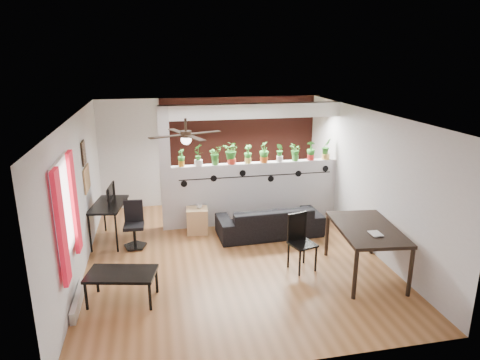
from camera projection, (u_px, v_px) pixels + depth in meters
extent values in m
cube|color=brown|center=(232.00, 257.00, 7.95)|extent=(6.30, 7.10, 0.10)
cube|color=#B7B7BA|center=(209.00, 151.00, 10.41)|extent=(6.30, 0.04, 2.90)
cube|color=#B7B7BA|center=(282.00, 268.00, 4.73)|extent=(6.30, 0.04, 2.90)
cube|color=#B7B7BA|center=(76.00, 197.00, 7.07)|extent=(0.04, 7.10, 2.90)
cube|color=#B7B7BA|center=(368.00, 180.00, 8.07)|extent=(0.04, 7.10, 2.90)
cube|color=white|center=(232.00, 111.00, 7.19)|extent=(6.30, 7.10, 0.10)
cube|color=#BCBCC1|center=(256.00, 193.00, 9.31)|extent=(3.60, 0.18, 1.35)
cube|color=white|center=(257.00, 111.00, 8.81)|extent=(3.60, 0.18, 0.30)
cube|color=#BCBCC1|center=(165.00, 170.00, 8.77)|extent=(0.22, 0.20, 2.60)
cube|color=#95392B|center=(242.00, 150.00, 10.51)|extent=(3.90, 0.05, 2.60)
cube|color=black|center=(257.00, 176.00, 9.10)|extent=(3.31, 0.01, 0.02)
cylinder|color=black|center=(184.00, 184.00, 8.83)|extent=(0.14, 0.01, 0.14)
cylinder|color=black|center=(214.00, 178.00, 8.93)|extent=(0.14, 0.01, 0.14)
cylinder|color=black|center=(243.00, 173.00, 9.02)|extent=(0.14, 0.01, 0.14)
cylinder|color=black|center=(271.00, 179.00, 9.19)|extent=(0.14, 0.01, 0.14)
cylinder|color=black|center=(298.00, 174.00, 9.28)|extent=(0.14, 0.01, 0.14)
cylinder|color=black|center=(325.00, 169.00, 9.38)|extent=(0.14, 0.01, 0.14)
cube|color=white|center=(63.00, 208.00, 5.87)|extent=(0.02, 0.95, 1.25)
cube|color=white|center=(64.00, 208.00, 5.88)|extent=(0.04, 1.05, 1.35)
cube|color=red|center=(61.00, 228.00, 5.44)|extent=(0.06, 0.30, 1.55)
cube|color=red|center=(74.00, 202.00, 6.38)|extent=(0.06, 0.30, 1.55)
cube|color=#BCB9B3|center=(78.00, 300.00, 6.30)|extent=(0.08, 1.00, 0.18)
cube|color=#A3794E|center=(87.00, 179.00, 7.95)|extent=(0.03, 0.60, 0.45)
cube|color=#8C7259|center=(84.00, 153.00, 7.76)|extent=(0.03, 0.30, 0.40)
cube|color=black|center=(83.00, 153.00, 7.76)|extent=(0.02, 0.34, 0.44)
cylinder|color=black|center=(186.00, 125.00, 6.79)|extent=(0.04, 0.04, 0.20)
cylinder|color=black|center=(186.00, 134.00, 6.84)|extent=(0.18, 0.18, 0.10)
sphere|color=white|center=(186.00, 139.00, 6.86)|extent=(0.17, 0.17, 0.17)
cube|color=black|center=(205.00, 133.00, 7.01)|extent=(0.55, 0.29, 0.01)
cube|color=black|center=(177.00, 131.00, 7.12)|extent=(0.29, 0.55, 0.01)
cube|color=black|center=(166.00, 137.00, 6.67)|extent=(0.55, 0.29, 0.01)
cube|color=black|center=(195.00, 138.00, 6.56)|extent=(0.29, 0.55, 0.01)
cylinder|color=orange|center=(181.00, 164.00, 8.80)|extent=(0.12, 0.12, 0.12)
imported|color=#1B5E1A|center=(181.00, 156.00, 8.75)|extent=(0.21, 0.22, 0.26)
cylinder|color=silver|center=(198.00, 163.00, 8.86)|extent=(0.17, 0.17, 0.12)
imported|color=#1B5E1A|center=(198.00, 152.00, 8.80)|extent=(0.31, 0.31, 0.37)
cylinder|color=#3D8731|center=(215.00, 162.00, 8.93)|extent=(0.14, 0.14, 0.12)
imported|color=#1B5E1A|center=(215.00, 153.00, 8.88)|extent=(0.24, 0.22, 0.30)
cylinder|color=red|center=(232.00, 161.00, 9.00)|extent=(0.18, 0.18, 0.12)
imported|color=#1B5E1A|center=(232.00, 150.00, 8.93)|extent=(0.33, 0.32, 0.39)
cylinder|color=#E9CE52|center=(248.00, 160.00, 9.07)|extent=(0.14, 0.14, 0.12)
imported|color=#1B5E1A|center=(248.00, 152.00, 9.01)|extent=(0.25, 0.24, 0.29)
cylinder|color=#C55317|center=(264.00, 160.00, 9.13)|extent=(0.16, 0.16, 0.12)
imported|color=#1B5E1A|center=(264.00, 150.00, 9.07)|extent=(0.24, 0.27, 0.35)
cylinder|color=white|center=(280.00, 159.00, 9.20)|extent=(0.14, 0.14, 0.12)
imported|color=#1B5E1A|center=(280.00, 150.00, 9.15)|extent=(0.18, 0.22, 0.29)
cylinder|color=#3B8B32|center=(295.00, 158.00, 9.27)|extent=(0.13, 0.13, 0.12)
imported|color=#1B5E1A|center=(296.00, 150.00, 9.22)|extent=(0.18, 0.21, 0.29)
cylinder|color=red|center=(311.00, 157.00, 9.34)|extent=(0.15, 0.15, 0.12)
imported|color=#1B5E1A|center=(311.00, 148.00, 9.28)|extent=(0.25, 0.22, 0.32)
cylinder|color=gold|center=(326.00, 156.00, 9.40)|extent=(0.17, 0.17, 0.12)
imported|color=#1B5E1A|center=(326.00, 147.00, 9.34)|extent=(0.28, 0.25, 0.36)
imported|color=black|center=(270.00, 221.00, 8.74)|extent=(2.05, 0.87, 0.59)
cube|color=tan|center=(197.00, 221.00, 8.85)|extent=(0.46, 0.42, 0.53)
imported|color=gray|center=(199.00, 206.00, 8.77)|extent=(0.14, 0.14, 0.09)
cube|color=black|center=(108.00, 205.00, 8.31)|extent=(0.74, 1.16, 0.04)
cylinder|color=black|center=(90.00, 234.00, 7.93)|extent=(0.04, 0.04, 0.74)
cylinder|color=black|center=(116.00, 233.00, 7.95)|extent=(0.04, 0.04, 0.74)
cylinder|color=black|center=(104.00, 214.00, 8.89)|extent=(0.04, 0.04, 0.74)
cylinder|color=black|center=(128.00, 214.00, 8.91)|extent=(0.04, 0.04, 0.74)
imported|color=black|center=(108.00, 197.00, 8.42)|extent=(0.33, 0.09, 0.19)
cylinder|color=black|center=(135.00, 246.00, 8.22)|extent=(0.46, 0.46, 0.04)
cylinder|color=black|center=(135.00, 236.00, 8.16)|extent=(0.05, 0.05, 0.39)
cube|color=black|center=(134.00, 226.00, 8.10)|extent=(0.39, 0.39, 0.06)
cube|color=black|center=(134.00, 211.00, 8.19)|extent=(0.36, 0.07, 0.43)
cube|color=black|center=(367.00, 229.00, 7.02)|extent=(1.11, 1.65, 0.06)
cylinder|color=black|center=(355.00, 275.00, 6.40)|extent=(0.07, 0.07, 0.79)
cylinder|color=black|center=(410.00, 273.00, 6.48)|extent=(0.07, 0.07, 0.79)
cylinder|color=black|center=(327.00, 235.00, 7.81)|extent=(0.07, 0.07, 0.79)
cylinder|color=black|center=(373.00, 233.00, 7.89)|extent=(0.07, 0.07, 0.79)
imported|color=gray|center=(371.00, 234.00, 6.71)|extent=(0.18, 0.24, 0.02)
cube|color=black|center=(303.00, 244.00, 7.26)|extent=(0.50, 0.50, 0.03)
cube|color=black|center=(297.00, 226.00, 7.34)|extent=(0.37, 0.14, 0.50)
cube|color=black|center=(300.00, 263.00, 7.11)|extent=(0.03, 0.03, 0.47)
cube|color=black|center=(316.00, 259.00, 7.27)|extent=(0.03, 0.03, 0.47)
cube|color=black|center=(289.00, 242.00, 7.33)|extent=(0.03, 0.03, 0.96)
cube|color=black|center=(305.00, 238.00, 7.48)|extent=(0.03, 0.03, 0.96)
cube|color=black|center=(121.00, 274.00, 6.34)|extent=(1.10, 0.76, 0.04)
cylinder|color=black|center=(86.00, 296.00, 6.18)|extent=(0.04, 0.04, 0.43)
cylinder|color=black|center=(150.00, 297.00, 6.17)|extent=(0.04, 0.04, 0.43)
cylinder|color=black|center=(97.00, 280.00, 6.64)|extent=(0.04, 0.04, 0.43)
cylinder|color=black|center=(157.00, 280.00, 6.63)|extent=(0.04, 0.04, 0.43)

